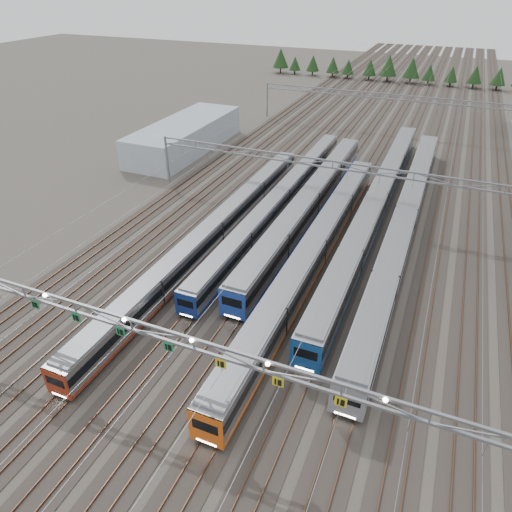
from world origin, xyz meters
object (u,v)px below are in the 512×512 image
at_px(train_c, 309,203).
at_px(train_e, 377,202).
at_px(train_a, 214,231).
at_px(train_b, 281,198).
at_px(gantry_far, 385,101).
at_px(train_d, 314,251).
at_px(gantry_near, 193,347).
at_px(west_shed, 185,136).
at_px(train_f, 405,219).
at_px(gantry_mid, 332,171).

distance_m(train_c, train_e, 9.93).
xyz_separation_m(train_a, train_e, (18.00, 16.57, 0.24)).
relative_size(train_b, gantry_far, 1.00).
relative_size(train_e, gantry_far, 1.21).
bearing_deg(train_d, train_c, 110.11).
height_order(gantry_near, gantry_far, gantry_near).
bearing_deg(west_shed, train_c, -31.04).
xyz_separation_m(gantry_near, west_shed, (-33.98, 56.05, -4.34)).
relative_size(train_a, west_shed, 1.89).
distance_m(train_e, train_f, 5.93).
height_order(train_b, gantry_far, gantry_far).
height_order(train_b, west_shed, west_shed).
bearing_deg(train_c, train_b, 170.68).
bearing_deg(train_b, train_c, -9.32).
relative_size(train_d, gantry_near, 0.98).
relative_size(train_a, train_e, 0.83).
xyz_separation_m(train_a, train_f, (22.50, 12.72, 0.24)).
xyz_separation_m(train_d, west_shed, (-36.27, 31.41, 0.59)).
relative_size(gantry_near, west_shed, 1.88).
distance_m(train_f, gantry_near, 39.26).
bearing_deg(gantry_near, train_a, 114.52).
height_order(train_a, train_d, train_d).
xyz_separation_m(train_a, train_b, (4.50, 13.11, -0.04)).
distance_m(train_f, gantry_far, 49.33).
height_order(train_a, train_e, train_e).
relative_size(train_d, gantry_far, 0.98).
relative_size(train_d, train_e, 0.81).
height_order(train_c, gantry_mid, gantry_mid).
xyz_separation_m(train_f, gantry_mid, (-11.25, 2.84, 4.22)).
height_order(train_d, gantry_far, gantry_far).
relative_size(gantry_near, gantry_mid, 1.00).
bearing_deg(train_e, train_d, -105.26).
bearing_deg(train_a, train_b, 71.06).
height_order(train_e, gantry_mid, gantry_mid).
relative_size(train_e, gantry_near, 1.21).
height_order(gantry_mid, gantry_far, same).
xyz_separation_m(gantry_far, west_shed, (-34.02, -29.07, -3.64)).
bearing_deg(train_d, west_shed, 139.11).
relative_size(train_e, train_f, 1.01).
xyz_separation_m(gantry_near, gantry_mid, (0.05, 40.12, -0.70)).
xyz_separation_m(train_a, gantry_mid, (11.25, 15.56, 4.46)).
xyz_separation_m(train_c, west_shed, (-31.77, 19.12, 0.53)).
xyz_separation_m(train_e, train_f, (4.50, -3.85, 0.00)).
xyz_separation_m(train_b, west_shed, (-27.27, 18.38, 0.86)).
xyz_separation_m(train_a, west_shed, (-22.77, 31.50, 0.82)).
bearing_deg(gantry_near, west_shed, 121.22).
xyz_separation_m(gantry_near, gantry_far, (0.05, 85.12, -0.70)).
relative_size(train_b, gantry_mid, 1.00).
bearing_deg(gantry_mid, train_d, -81.73).
xyz_separation_m(train_a, train_d, (13.50, 0.08, 0.23)).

